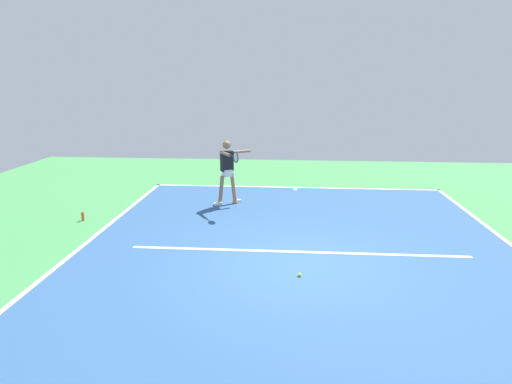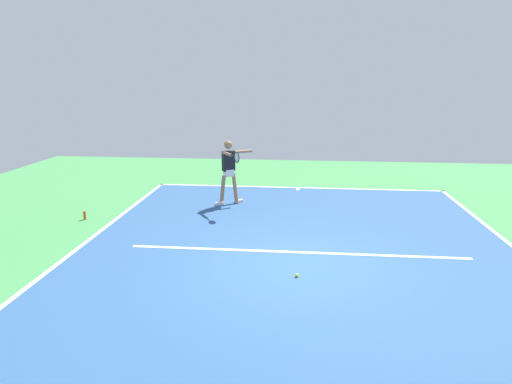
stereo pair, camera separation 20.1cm
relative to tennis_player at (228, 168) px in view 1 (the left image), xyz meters
name	(u,v)px [view 1 (the left image)]	position (x,y,z in m)	size (l,w,h in m)	color
ground_plane	(298,265)	(-1.93, 4.09, -1.05)	(22.25, 22.25, 0.00)	#428E4C
court_surface	(298,265)	(-1.93, 4.09, -1.05)	(9.30, 12.45, 0.00)	#2D5484
court_line_baseline_near	(295,187)	(-1.93, -2.08, -1.05)	(9.30, 0.10, 0.01)	white
court_line_sideline_right	(68,258)	(2.67, 4.09, -1.05)	(0.10, 12.45, 0.01)	white
court_line_service	(298,252)	(-1.93, 3.42, -1.05)	(6.97, 0.10, 0.01)	white
court_line_centre_mark	(295,189)	(-1.93, -1.88, -1.05)	(0.10, 0.30, 0.01)	white
tennis_player	(228,168)	(0.00, 0.00, 0.00)	(1.02, 1.42, 1.82)	#9E7051
tennis_ball_by_baseline	(300,275)	(-1.94, 4.58, -1.02)	(0.07, 0.07, 0.07)	#CCE033
water_bottle	(83,216)	(3.45, 1.78, -0.94)	(0.07, 0.07, 0.22)	#D84C1E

